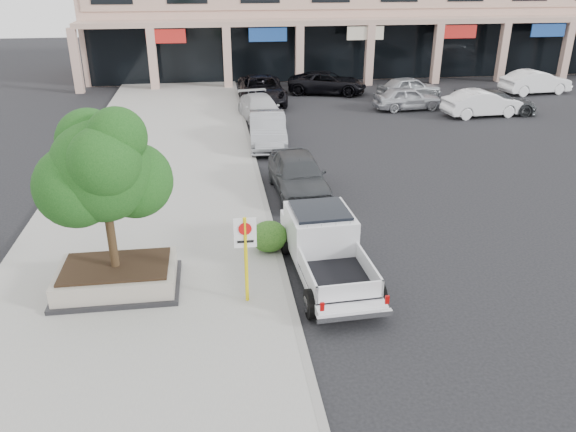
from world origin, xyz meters
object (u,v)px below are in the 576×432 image
at_px(curb_car_a, 298,174).
at_px(lot_car_d, 327,83).
at_px(no_parking_sign, 246,248).
at_px(curb_car_c, 261,109).
at_px(lot_car_c, 496,102).
at_px(planter, 117,277).
at_px(lot_car_e, 409,88).
at_px(curb_car_b, 267,130).
at_px(lot_car_b, 482,103).
at_px(pickup_truck, 328,251).
at_px(planter_tree, 109,169).
at_px(lot_car_f, 536,82).
at_px(lot_car_a, 407,98).
at_px(curb_car_d, 262,90).

xyz_separation_m(curb_car_a, lot_car_d, (4.68, 17.58, -0.07)).
bearing_deg(no_parking_sign, curb_car_c, 83.62).
xyz_separation_m(no_parking_sign, lot_car_d, (7.13, 24.94, -0.91)).
bearing_deg(lot_car_c, planter, 139.04).
height_order(lot_car_c, lot_car_e, lot_car_e).
bearing_deg(curb_car_b, lot_car_b, 21.01).
xyz_separation_m(curb_car_a, lot_car_b, (12.23, 10.39, -0.05)).
relative_size(pickup_truck, curb_car_b, 1.12).
relative_size(planter_tree, lot_car_f, 0.85).
height_order(no_parking_sign, lot_car_b, no_parking_sign).
height_order(curb_car_b, curb_car_c, curb_car_b).
bearing_deg(lot_car_d, curb_car_a, -179.09).
xyz_separation_m(pickup_truck, lot_car_c, (13.40, 17.05, -0.17)).
xyz_separation_m(curb_car_c, lot_car_c, (13.64, -0.23, -0.02)).
bearing_deg(curb_car_b, planter_tree, -109.13).
xyz_separation_m(curb_car_c, lot_car_f, (18.90, 4.70, 0.09)).
bearing_deg(lot_car_c, no_parking_sign, 146.25).
height_order(no_parking_sign, lot_car_f, no_parking_sign).
height_order(no_parking_sign, curb_car_a, no_parking_sign).
relative_size(lot_car_b, lot_car_d, 0.86).
height_order(no_parking_sign, lot_car_a, no_parking_sign).
bearing_deg(pickup_truck, lot_car_f, 46.76).
bearing_deg(curb_car_d, planter, -104.83).
height_order(curb_car_a, lot_car_a, curb_car_a).
relative_size(lot_car_e, lot_car_f, 0.90).
relative_size(planter, lot_car_d, 0.62).
relative_size(curb_car_d, lot_car_b, 1.33).
bearing_deg(lot_car_f, lot_car_a, 100.33).
height_order(lot_car_e, lot_car_f, lot_car_f).
relative_size(planter_tree, curb_car_b, 0.85).
bearing_deg(no_parking_sign, lot_car_e, 61.98).
distance_m(planter_tree, curb_car_b, 13.74).
bearing_deg(planter_tree, pickup_truck, -1.31).
bearing_deg(lot_car_f, curb_car_d, 83.43).
distance_m(lot_car_a, lot_car_c, 5.03).
relative_size(curb_car_c, lot_car_d, 0.91).
relative_size(planter, curb_car_c, 0.68).
xyz_separation_m(planter, no_parking_sign, (3.33, -1.06, 1.16)).
bearing_deg(pickup_truck, curb_car_c, 87.90).
relative_size(lot_car_c, lot_car_d, 0.89).
xyz_separation_m(planter_tree, lot_car_e, (15.24, 21.43, -2.69)).
relative_size(planter_tree, curb_car_d, 0.67).
bearing_deg(lot_car_a, lot_car_d, 32.72).
distance_m(curb_car_b, lot_car_d, 12.40).
distance_m(lot_car_a, lot_car_d, 6.38).
height_order(planter_tree, lot_car_e, planter_tree).
relative_size(planter_tree, lot_car_d, 0.77).
xyz_separation_m(pickup_truck, curb_car_d, (0.24, 21.67, -0.01)).
distance_m(curb_car_d, lot_car_d, 5.10).
relative_size(planter, curb_car_d, 0.54).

